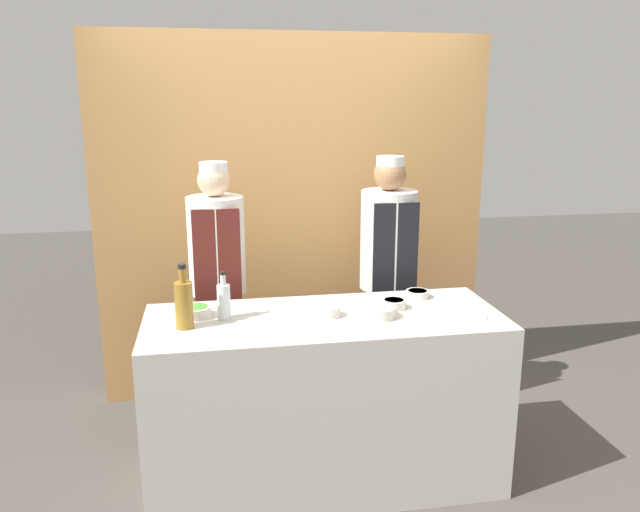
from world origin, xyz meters
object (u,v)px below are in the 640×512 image
object	(u,v)px
sauce_bowl_yellow	(417,294)
sauce_bowl_green	(195,311)
sauce_bowl_orange	(379,311)
sauce_bowl_red	(329,311)
cutting_board	(450,312)
chef_left	(218,288)
bottle_vinegar	(184,303)
chef_right	(387,278)
sauce_bowl_white	(394,303)
bottle_clear	(224,301)

from	to	relation	value
sauce_bowl_yellow	sauce_bowl_green	size ratio (longest dim) A/B	0.79
sauce_bowl_orange	sauce_bowl_red	bearing A→B (deg)	166.01
cutting_board	chef_left	xyz separation A→B (m)	(-1.16, 0.77, -0.04)
bottle_vinegar	chef_right	xyz separation A→B (m)	(1.21, 0.73, -0.15)
chef_right	sauce_bowl_yellow	bearing A→B (deg)	-85.45
sauce_bowl_red	chef_left	world-z (taller)	chef_left
sauce_bowl_white	chef_right	distance (m)	0.64
cutting_board	chef_right	xyz separation A→B (m)	(-0.11, 0.77, -0.03)
sauce_bowl_orange	chef_left	xyz separation A→B (m)	(-0.79, 0.75, -0.06)
bottle_clear	chef_right	world-z (taller)	chef_right
sauce_bowl_green	chef_left	size ratio (longest dim) A/B	0.10
cutting_board	bottle_clear	size ratio (longest dim) A/B	1.26
sauce_bowl_yellow	sauce_bowl_white	world-z (taller)	sauce_bowl_white
cutting_board	bottle_vinegar	size ratio (longest dim) A/B	0.98
sauce_bowl_orange	sauce_bowl_white	distance (m)	0.17
sauce_bowl_red	sauce_bowl_green	world-z (taller)	sauce_bowl_green
sauce_bowl_red	sauce_bowl_orange	world-z (taller)	sauce_bowl_orange
sauce_bowl_red	cutting_board	bearing A→B (deg)	-7.42
sauce_bowl_red	sauce_bowl_yellow	world-z (taller)	sauce_bowl_red
sauce_bowl_yellow	chef_left	distance (m)	1.18
sauce_bowl_yellow	sauce_bowl_orange	xyz separation A→B (m)	(-0.29, -0.28, 0.01)
bottle_clear	sauce_bowl_orange	bearing A→B (deg)	-8.11
sauce_bowl_red	sauce_bowl_green	size ratio (longest dim) A/B	0.71
sauce_bowl_red	bottle_vinegar	distance (m)	0.72
sauce_bowl_white	cutting_board	bearing A→B (deg)	-29.24
sauce_bowl_orange	bottle_clear	distance (m)	0.78
sauce_bowl_white	chef_left	bearing A→B (deg)	145.34
sauce_bowl_red	bottle_vinegar	xyz separation A→B (m)	(-0.71, -0.04, 0.10)
sauce_bowl_white	bottle_vinegar	distance (m)	1.08
sauce_bowl_orange	sauce_bowl_green	world-z (taller)	same
sauce_bowl_yellow	sauce_bowl_white	size ratio (longest dim) A/B	1.02
sauce_bowl_orange	sauce_bowl_white	xyz separation A→B (m)	(0.11, 0.12, -0.00)
sauce_bowl_green	chef_right	bearing A→B (deg)	26.59
bottle_vinegar	chef_left	xyz separation A→B (m)	(0.17, 0.73, -0.15)
sauce_bowl_orange	chef_left	distance (m)	1.09
sauce_bowl_yellow	sauce_bowl_green	bearing A→B (deg)	-174.66
sauce_bowl_yellow	chef_right	size ratio (longest dim) A/B	0.08
sauce_bowl_green	bottle_vinegar	size ratio (longest dim) A/B	0.51
sauce_bowl_white	sauce_bowl_green	distance (m)	1.03
sauce_bowl_yellow	chef_right	xyz separation A→B (m)	(-0.04, 0.47, -0.04)
sauce_bowl_red	sauce_bowl_yellow	size ratio (longest dim) A/B	0.90
chef_right	bottle_clear	bearing A→B (deg)	-148.06
sauce_bowl_red	bottle_vinegar	bearing A→B (deg)	-176.48
sauce_bowl_green	bottle_clear	bearing A→B (deg)	-20.51
bottle_clear	sauce_bowl_white	bearing A→B (deg)	0.91
sauce_bowl_yellow	chef_right	world-z (taller)	chef_right
sauce_bowl_yellow	chef_left	bearing A→B (deg)	156.46
bottle_vinegar	chef_right	bearing A→B (deg)	31.06
sauce_bowl_green	bottle_clear	world-z (taller)	bottle_clear
sauce_bowl_red	sauce_bowl_orange	xyz separation A→B (m)	(0.24, -0.06, 0.00)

